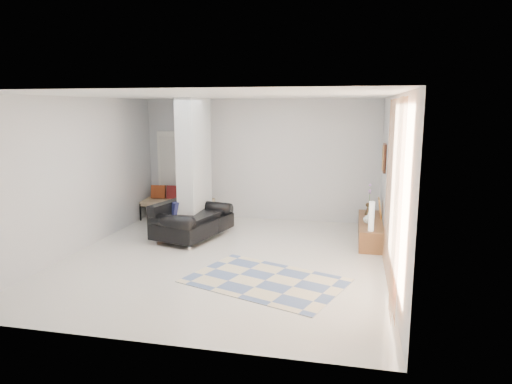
# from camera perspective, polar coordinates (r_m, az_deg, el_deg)

# --- Properties ---
(floor) EXTENTS (6.00, 6.00, 0.00)m
(floor) POSITION_cam_1_polar(r_m,az_deg,el_deg) (8.11, -3.90, -8.26)
(floor) COLOR silver
(floor) RESTS_ON ground
(ceiling) EXTENTS (6.00, 6.00, 0.00)m
(ceiling) POSITION_cam_1_polar(r_m,az_deg,el_deg) (7.68, -4.17, 11.94)
(ceiling) COLOR white
(ceiling) RESTS_ON wall_back
(wall_back) EXTENTS (6.00, 0.00, 6.00)m
(wall_back) POSITION_cam_1_polar(r_m,az_deg,el_deg) (10.66, 0.47, 4.03)
(wall_back) COLOR silver
(wall_back) RESTS_ON ground
(wall_front) EXTENTS (6.00, 0.00, 6.00)m
(wall_front) POSITION_cam_1_polar(r_m,az_deg,el_deg) (5.02, -13.63, -3.71)
(wall_front) COLOR silver
(wall_front) RESTS_ON ground
(wall_left) EXTENTS (0.00, 6.00, 6.00)m
(wall_left) POSITION_cam_1_polar(r_m,az_deg,el_deg) (8.93, -21.24, 2.05)
(wall_left) COLOR silver
(wall_left) RESTS_ON ground
(wall_right) EXTENTS (0.00, 6.00, 6.00)m
(wall_right) POSITION_cam_1_polar(r_m,az_deg,el_deg) (7.49, 16.62, 0.81)
(wall_right) COLOR silver
(wall_right) RESTS_ON ground
(partition_column) EXTENTS (0.35, 1.20, 2.80)m
(partition_column) POSITION_cam_1_polar(r_m,az_deg,el_deg) (9.61, -7.68, 3.23)
(partition_column) COLOR #B9BFC1
(partition_column) RESTS_ON floor
(hallway_door) EXTENTS (0.85, 0.06, 2.04)m
(hallway_door) POSITION_cam_1_polar(r_m,az_deg,el_deg) (11.28, -10.08, 2.29)
(hallway_door) COLOR white
(hallway_door) RESTS_ON floor
(curtain) EXTENTS (0.00, 2.55, 2.55)m
(curtain) POSITION_cam_1_polar(r_m,az_deg,el_deg) (6.35, 16.68, -0.43)
(curtain) COLOR orange
(curtain) RESTS_ON wall_right
(wall_art) EXTENTS (0.04, 0.45, 0.55)m
(wall_art) POSITION_cam_1_polar(r_m,az_deg,el_deg) (9.14, 15.74, 4.13)
(wall_art) COLOR #3B1B10
(wall_art) RESTS_ON wall_right
(media_console) EXTENTS (0.45, 1.92, 0.80)m
(media_console) POSITION_cam_1_polar(r_m,az_deg,el_deg) (9.39, 14.08, -4.62)
(media_console) COLOR brown
(media_console) RESTS_ON floor
(loveseat) EXTENTS (1.37, 1.86, 0.76)m
(loveseat) POSITION_cam_1_polar(r_m,az_deg,el_deg) (9.36, -8.21, -3.53)
(loveseat) COLOR silver
(loveseat) RESTS_ON floor
(daybed) EXTENTS (1.72, 0.85, 0.77)m
(daybed) POSITION_cam_1_polar(r_m,az_deg,el_deg) (11.01, -9.82, -1.07)
(daybed) COLOR black
(daybed) RESTS_ON floor
(area_rug) EXTENTS (2.66, 2.20, 0.01)m
(area_rug) POSITION_cam_1_polar(r_m,az_deg,el_deg) (7.08, 1.18, -11.02)
(area_rug) COLOR beige
(area_rug) RESTS_ON floor
(cylinder_lamp) EXTENTS (0.10, 0.10, 0.54)m
(cylinder_lamp) POSITION_cam_1_polar(r_m,az_deg,el_deg) (8.51, 14.24, -2.96)
(cylinder_lamp) COLOR white
(cylinder_lamp) RESTS_ON media_console
(bronze_figurine) EXTENTS (0.13, 0.13, 0.25)m
(bronze_figurine) POSITION_cam_1_polar(r_m,az_deg,el_deg) (9.80, 13.79, -2.04)
(bronze_figurine) COLOR #332616
(bronze_figurine) RESTS_ON media_console
(vase) EXTENTS (0.22, 0.22, 0.21)m
(vase) POSITION_cam_1_polar(r_m,az_deg,el_deg) (9.07, 13.89, -3.17)
(vase) COLOR white
(vase) RESTS_ON media_console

